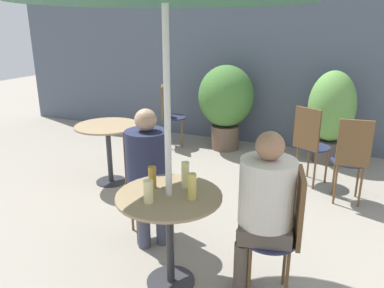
{
  "coord_description": "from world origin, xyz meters",
  "views": [
    {
      "loc": [
        0.92,
        -2.17,
        1.85
      ],
      "look_at": [
        -0.17,
        0.33,
        0.97
      ],
      "focal_mm": 35.0,
      "sensor_mm": 36.0,
      "label": 1
    }
  ],
  "objects_px": {
    "seated_person_0": "(264,203)",
    "potted_plant_0": "(226,100)",
    "bistro_chair_0": "(285,225)",
    "bistro_chair_4": "(310,140)",
    "bistro_chair_2": "(352,154)",
    "seated_person_1": "(148,165)",
    "beer_glass_0": "(185,175)",
    "potted_plant_1": "(331,111)",
    "beer_glass_3": "(192,186)",
    "bistro_chair_3": "(168,111)",
    "cafe_table_far": "(108,137)",
    "beer_glass_1": "(152,177)",
    "bistro_chair_1": "(145,174)",
    "beer_glass_2": "(148,192)",
    "cafe_table_near": "(169,215)"
  },
  "relations": [
    {
      "from": "seated_person_0",
      "to": "potted_plant_1",
      "type": "bearing_deg",
      "value": 162.87
    },
    {
      "from": "bistro_chair_4",
      "to": "beer_glass_0",
      "type": "height_order",
      "value": "bistro_chair_4"
    },
    {
      "from": "beer_glass_3",
      "to": "cafe_table_near",
      "type": "bearing_deg",
      "value": -178.22
    },
    {
      "from": "bistro_chair_1",
      "to": "bistro_chair_4",
      "type": "xyz_separation_m",
      "value": [
        1.23,
        1.66,
        0.0
      ]
    },
    {
      "from": "bistro_chair_3",
      "to": "bistro_chair_4",
      "type": "xyz_separation_m",
      "value": [
        2.2,
        -0.69,
        0.0
      ]
    },
    {
      "from": "bistro_chair_1",
      "to": "seated_person_1",
      "type": "height_order",
      "value": "seated_person_1"
    },
    {
      "from": "bistro_chair_1",
      "to": "bistro_chair_4",
      "type": "bearing_deg",
      "value": 10.37
    },
    {
      "from": "bistro_chair_2",
      "to": "bistro_chair_1",
      "type": "bearing_deg",
      "value": 30.74
    },
    {
      "from": "seated_person_0",
      "to": "beer_glass_3",
      "type": "relative_size",
      "value": 6.62
    },
    {
      "from": "beer_glass_2",
      "to": "beer_glass_3",
      "type": "xyz_separation_m",
      "value": [
        0.24,
        0.16,
        0.01
      ]
    },
    {
      "from": "seated_person_0",
      "to": "beer_glass_1",
      "type": "distance_m",
      "value": 0.8
    },
    {
      "from": "bistro_chair_3",
      "to": "beer_glass_2",
      "type": "height_order",
      "value": "bistro_chair_3"
    },
    {
      "from": "bistro_chair_4",
      "to": "bistro_chair_2",
      "type": "bearing_deg",
      "value": 169.27
    },
    {
      "from": "bistro_chair_2",
      "to": "beer_glass_3",
      "type": "bearing_deg",
      "value": 55.66
    },
    {
      "from": "bistro_chair_4",
      "to": "seated_person_0",
      "type": "bearing_deg",
      "value": 115.35
    },
    {
      "from": "bistro_chair_4",
      "to": "cafe_table_far",
      "type": "bearing_deg",
      "value": 48.69
    },
    {
      "from": "bistro_chair_0",
      "to": "bistro_chair_2",
      "type": "height_order",
      "value": "same"
    },
    {
      "from": "beer_glass_0",
      "to": "potted_plant_1",
      "type": "xyz_separation_m",
      "value": [
        0.8,
        3.0,
        -0.09
      ]
    },
    {
      "from": "bistro_chair_2",
      "to": "seated_person_1",
      "type": "distance_m",
      "value": 2.13
    },
    {
      "from": "bistro_chair_3",
      "to": "seated_person_0",
      "type": "distance_m",
      "value": 3.52
    },
    {
      "from": "bistro_chair_1",
      "to": "bistro_chair_3",
      "type": "xyz_separation_m",
      "value": [
        -0.97,
        2.35,
        0.0
      ]
    },
    {
      "from": "cafe_table_far",
      "to": "seated_person_0",
      "type": "relative_size",
      "value": 0.62
    },
    {
      "from": "bistro_chair_4",
      "to": "beer_glass_3",
      "type": "bearing_deg",
      "value": 103.98
    },
    {
      "from": "bistro_chair_0",
      "to": "bistro_chair_2",
      "type": "xyz_separation_m",
      "value": [
        0.38,
        1.71,
        0.0
      ]
    },
    {
      "from": "seated_person_0",
      "to": "potted_plant_1",
      "type": "distance_m",
      "value": 3.03
    },
    {
      "from": "bistro_chair_0",
      "to": "beer_glass_0",
      "type": "height_order",
      "value": "bistro_chair_0"
    },
    {
      "from": "beer_glass_3",
      "to": "bistro_chair_2",
      "type": "bearing_deg",
      "value": 62.51
    },
    {
      "from": "potted_plant_0",
      "to": "cafe_table_near",
      "type": "bearing_deg",
      "value": -78.48
    },
    {
      "from": "cafe_table_near",
      "to": "beer_glass_0",
      "type": "xyz_separation_m",
      "value": [
        0.05,
        0.16,
        0.25
      ]
    },
    {
      "from": "bistro_chair_1",
      "to": "potted_plant_1",
      "type": "height_order",
      "value": "potted_plant_1"
    },
    {
      "from": "cafe_table_near",
      "to": "seated_person_1",
      "type": "relative_size",
      "value": 0.63
    },
    {
      "from": "bistro_chair_0",
      "to": "potted_plant_1",
      "type": "xyz_separation_m",
      "value": [
        0.07,
        2.99,
        0.16
      ]
    },
    {
      "from": "seated_person_1",
      "to": "beer_glass_1",
      "type": "relative_size",
      "value": 7.41
    },
    {
      "from": "cafe_table_far",
      "to": "seated_person_1",
      "type": "relative_size",
      "value": 0.63
    },
    {
      "from": "bistro_chair_0",
      "to": "potted_plant_1",
      "type": "height_order",
      "value": "potted_plant_1"
    },
    {
      "from": "cafe_table_near",
      "to": "bistro_chair_2",
      "type": "xyz_separation_m",
      "value": [
        1.15,
        1.88,
        -0.0
      ]
    },
    {
      "from": "bistro_chair_2",
      "to": "beer_glass_1",
      "type": "xyz_separation_m",
      "value": [
        -1.31,
        -1.83,
        0.24
      ]
    },
    {
      "from": "bistro_chair_1",
      "to": "bistro_chair_0",
      "type": "bearing_deg",
      "value": -60.0
    },
    {
      "from": "beer_glass_0",
      "to": "beer_glass_3",
      "type": "relative_size",
      "value": 1.04
    },
    {
      "from": "cafe_table_near",
      "to": "potted_plant_1",
      "type": "xyz_separation_m",
      "value": [
        0.85,
        3.17,
        0.15
      ]
    },
    {
      "from": "bistro_chair_4",
      "to": "beer_glass_1",
      "type": "distance_m",
      "value": 2.35
    },
    {
      "from": "bistro_chair_0",
      "to": "bistro_chair_2",
      "type": "bearing_deg",
      "value": 154.56
    },
    {
      "from": "bistro_chair_0",
      "to": "bistro_chair_4",
      "type": "xyz_separation_m",
      "value": [
        -0.09,
        2.06,
        0.0
      ]
    },
    {
      "from": "beer_glass_0",
      "to": "potted_plant_1",
      "type": "distance_m",
      "value": 3.11
    },
    {
      "from": "cafe_table_far",
      "to": "bistro_chair_3",
      "type": "xyz_separation_m",
      "value": [
        -0.01,
        1.56,
        -0.0
      ]
    },
    {
      "from": "beer_glass_0",
      "to": "potted_plant_0",
      "type": "distance_m",
      "value": 3.07
    },
    {
      "from": "beer_glass_1",
      "to": "potted_plant_0",
      "type": "bearing_deg",
      "value": 98.83
    },
    {
      "from": "seated_person_0",
      "to": "potted_plant_0",
      "type": "height_order",
      "value": "potted_plant_0"
    },
    {
      "from": "bistro_chair_1",
      "to": "bistro_chair_2",
      "type": "bearing_deg",
      "value": -5.44
    },
    {
      "from": "cafe_table_near",
      "to": "seated_person_0",
      "type": "height_order",
      "value": "seated_person_0"
    }
  ]
}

